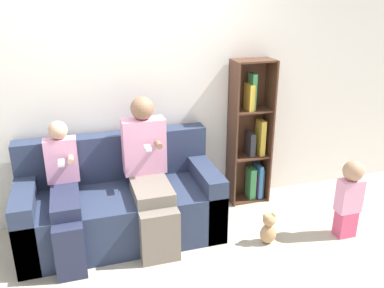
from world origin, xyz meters
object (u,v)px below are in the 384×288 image
at_px(child_seated, 65,195).
at_px(teddy_bear, 268,229).
at_px(adult_seated, 149,171).
at_px(toddler_standing, 349,196).
at_px(couch, 121,204).
at_px(bookshelf, 251,139).

relative_size(child_seated, teddy_bear, 3.70).
distance_m(adult_seated, teddy_bear, 1.21).
bearing_deg(teddy_bear, toddler_standing, -7.57).
xyz_separation_m(couch, adult_seated, (0.26, -0.12, 0.36)).
height_order(bookshelf, teddy_bear, bookshelf).
xyz_separation_m(child_seated, teddy_bear, (1.73, -0.38, -0.43)).
height_order(child_seated, teddy_bear, child_seated).
height_order(couch, adult_seated, adult_seated).
distance_m(couch, teddy_bear, 1.38).
distance_m(adult_seated, toddler_standing, 1.84).
xyz_separation_m(bookshelf, teddy_bear, (-0.18, -0.85, -0.55)).
xyz_separation_m(child_seated, toddler_standing, (2.47, -0.48, -0.16)).
distance_m(couch, adult_seated, 0.46).
distance_m(couch, bookshelf, 1.52).
xyz_separation_m(toddler_standing, bookshelf, (-0.56, 0.94, 0.28)).
bearing_deg(adult_seated, toddler_standing, -16.71).
height_order(adult_seated, child_seated, adult_seated).
bearing_deg(bookshelf, child_seated, -166.23).
height_order(adult_seated, toddler_standing, adult_seated).
xyz_separation_m(adult_seated, child_seated, (-0.73, -0.05, -0.10)).
distance_m(child_seated, teddy_bear, 1.82).
distance_m(adult_seated, child_seated, 0.74).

